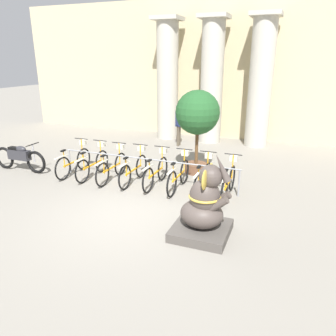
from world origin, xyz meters
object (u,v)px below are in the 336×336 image
(bicycle_7, at_px, (229,182))
(bicycle_4, at_px, (156,172))
(bicycle_0, at_px, (74,161))
(motorcycle, at_px, (20,157))
(bicycle_2, at_px, (112,167))
(bicycle_5, at_px, (179,175))
(bicycle_3, at_px, (134,169))
(elephant_statue, at_px, (204,208))
(potted_tree, at_px, (197,116))
(person_pedestrian, at_px, (179,121))
(bicycle_1, at_px, (93,164))
(bicycle_6, at_px, (203,178))

(bicycle_7, bearing_deg, bicycle_4, 178.61)
(bicycle_0, distance_m, bicycle_7, 4.91)
(motorcycle, bearing_deg, bicycle_2, 6.02)
(bicycle_0, xyz_separation_m, bicycle_5, (3.51, 0.00, 0.00))
(bicycle_0, xyz_separation_m, bicycle_2, (1.40, -0.03, 0.00))
(bicycle_2, distance_m, motorcycle, 3.26)
(bicycle_7, bearing_deg, bicycle_3, 179.38)
(bicycle_7, height_order, elephant_statue, elephant_statue)
(bicycle_7, bearing_deg, bicycle_2, -179.83)
(potted_tree, bearing_deg, person_pedestrian, 118.83)
(bicycle_0, distance_m, bicycle_3, 2.11)
(bicycle_5, bearing_deg, bicycle_1, -179.94)
(bicycle_3, distance_m, bicycle_7, 2.81)
(bicycle_7, xyz_separation_m, person_pedestrian, (-3.02, 4.59, 0.61))
(bicycle_1, bearing_deg, bicycle_5, 0.06)
(bicycle_2, bearing_deg, motorcycle, -173.98)
(bicycle_3, height_order, motorcycle, bicycle_3)
(bicycle_0, height_order, bicycle_4, same)
(bicycle_1, distance_m, bicycle_6, 3.51)
(bicycle_1, relative_size, bicycle_3, 1.00)
(bicycle_6, height_order, person_pedestrian, person_pedestrian)
(bicycle_0, xyz_separation_m, person_pedestrian, (1.89, 4.56, 0.61))
(person_pedestrian, distance_m, potted_tree, 3.53)
(person_pedestrian, bearing_deg, bicycle_4, -78.62)
(potted_tree, bearing_deg, bicycle_7, -49.16)
(bicycle_3, distance_m, motorcycle, 3.96)
(motorcycle, relative_size, person_pedestrian, 1.20)
(bicycle_1, height_order, potted_tree, potted_tree)
(bicycle_4, height_order, bicycle_6, same)
(bicycle_2, bearing_deg, person_pedestrian, 83.90)
(bicycle_5, xyz_separation_m, bicycle_7, (1.40, -0.02, 0.00))
(bicycle_7, distance_m, potted_tree, 2.51)
(bicycle_1, height_order, bicycle_5, same)
(bicycle_1, xyz_separation_m, bicycle_7, (4.21, -0.02, 0.00))
(bicycle_4, relative_size, potted_tree, 0.68)
(person_pedestrian, bearing_deg, bicycle_2, -96.10)
(bicycle_2, xyz_separation_m, bicycle_7, (3.51, 0.01, 0.00))
(bicycle_0, height_order, elephant_statue, elephant_statue)
(bicycle_5, distance_m, person_pedestrian, 4.88)
(person_pedestrian, height_order, potted_tree, potted_tree)
(bicycle_2, distance_m, bicycle_3, 0.70)
(bicycle_1, distance_m, bicycle_4, 2.11)
(bicycle_2, distance_m, bicycle_6, 2.81)
(bicycle_3, xyz_separation_m, bicycle_4, (0.70, 0.02, 0.00))
(bicycle_5, distance_m, motorcycle, 5.36)
(bicycle_2, relative_size, bicycle_6, 1.00)
(bicycle_4, bearing_deg, elephant_statue, -47.78)
(bicycle_5, bearing_deg, bicycle_7, -1.01)
(bicycle_7, height_order, motorcycle, bicycle_7)
(elephant_statue, relative_size, motorcycle, 0.89)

